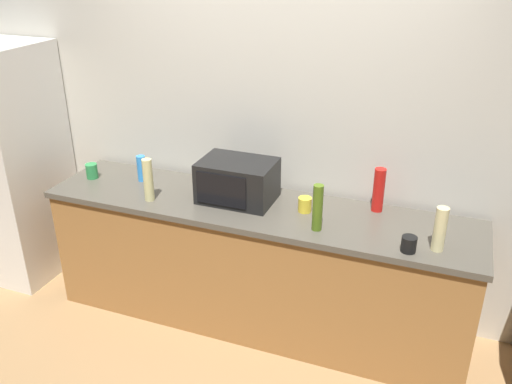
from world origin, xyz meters
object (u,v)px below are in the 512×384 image
microwave (237,181)px  bottle_spray_cleaner (141,168)px  refrigerator (6,163)px  mug_black (409,244)px  bottle_vinegar (148,180)px  mug_yellow (305,205)px  bottle_olive_oil (318,208)px  mug_green (92,171)px  bottle_hot_sauce (379,190)px  bottle_hand_soap (440,229)px

microwave → bottle_spray_cleaner: size_ratio=2.58×
refrigerator → microwave: bearing=1.4°
mug_black → bottle_vinegar: bearing=178.0°
bottle_spray_cleaner → mug_black: bottle_spray_cleaner is taller
microwave → mug_yellow: size_ratio=5.10×
microwave → bottle_olive_oil: bearing=-19.2°
microwave → bottle_spray_cleaner: (-0.75, 0.04, -0.04)m
bottle_spray_cleaner → bottle_olive_oil: bearing=-10.6°
microwave → refrigerator: bearing=-178.6°
bottle_olive_oil → mug_green: size_ratio=2.70×
microwave → mug_yellow: (0.46, -0.01, -0.09)m
bottle_hot_sauce → mug_yellow: 0.47m
bottle_vinegar → mug_black: bearing=-2.0°
refrigerator → bottle_vinegar: 1.38m
bottle_olive_oil → mug_yellow: size_ratio=3.04×
microwave → mug_yellow: 0.47m
microwave → mug_green: 1.11m
mug_green → microwave: bearing=2.2°
refrigerator → mug_green: 0.79m
mug_yellow → bottle_olive_oil: bearing=-56.7°
bottle_hand_soap → refrigerator: bearing=177.4°
mug_green → mug_yellow: size_ratio=1.13×
bottle_hot_sauce → mug_yellow: size_ratio=3.02×
bottle_olive_oil → bottle_spray_cleaner: 1.37m
mug_yellow → mug_green: bearing=-178.6°
bottle_olive_oil → bottle_hot_sauce: 0.48m
refrigerator → bottle_spray_cleaner: size_ratio=9.68×
bottle_hot_sauce → mug_green: size_ratio=2.67×
bottle_spray_cleaner → bottle_hot_sauce: bottle_hot_sauce is taller
bottle_hand_soap → bottle_spray_cleaner: bearing=173.3°
mug_green → refrigerator: bearing=-179.7°
bottle_hand_soap → mug_green: (-2.39, 0.15, -0.08)m
bottle_hot_sauce → refrigerator: bearing=-175.5°
bottle_hand_soap → mug_black: (-0.15, -0.07, -0.08)m
bottle_olive_oil → mug_green: bearing=174.5°
bottle_hand_soap → bottle_vinegar: bearing=-179.5°
mug_yellow → bottle_hot_sauce: bearing=22.5°
microwave → mug_green: microwave is taller
bottle_olive_oil → mug_yellow: (-0.13, 0.20, -0.10)m
bottle_olive_oil → microwave: bearing=160.8°
bottle_spray_cleaner → bottle_vinegar: bottle_vinegar is taller
microwave → mug_black: (1.13, -0.27, -0.09)m
microwave → bottle_spray_cleaner: bearing=176.6°
bottle_spray_cleaner → bottle_hot_sauce: size_ratio=0.65×
bottle_hot_sauce → mug_yellow: bearing=-157.5°
mug_green → mug_yellow: bearing=1.4°
mug_black → refrigerator: bearing=175.8°
refrigerator → bottle_hand_soap: (3.18, -0.15, 0.13)m
mug_green → bottle_vinegar: bearing=-16.2°
mug_black → mug_yellow: bearing=158.6°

